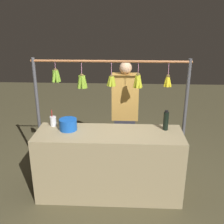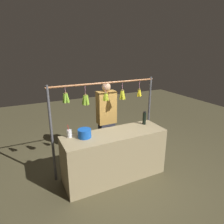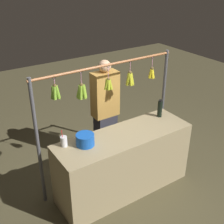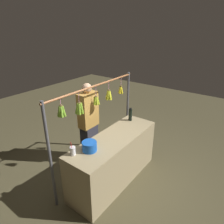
% 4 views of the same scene
% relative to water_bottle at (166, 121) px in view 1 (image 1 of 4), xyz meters
% --- Properties ---
extents(ground_plane, '(12.00, 12.00, 0.00)m').
position_rel_water_bottle_xyz_m(ground_plane, '(0.71, 0.13, -1.00)').
color(ground_plane, '#4D462E').
extents(market_counter, '(1.84, 0.60, 0.88)m').
position_rel_water_bottle_xyz_m(market_counter, '(0.71, 0.13, -0.56)').
color(market_counter, tan).
rests_on(market_counter, ground).
extents(display_rack, '(2.06, 0.13, 1.74)m').
position_rel_water_bottle_xyz_m(display_rack, '(0.75, -0.25, 0.24)').
color(display_rack, '#4C4C51').
rests_on(display_rack, ground).
extents(water_bottle, '(0.07, 0.07, 0.26)m').
position_rel_water_bottle_xyz_m(water_bottle, '(0.00, 0.00, 0.00)').
color(water_bottle, black).
rests_on(water_bottle, market_counter).
extents(blue_bucket, '(0.22, 0.22, 0.14)m').
position_rel_water_bottle_xyz_m(blue_bucket, '(1.23, 0.06, -0.05)').
color(blue_bucket, blue).
rests_on(blue_bucket, market_counter).
extents(drink_cup, '(0.08, 0.08, 0.21)m').
position_rel_water_bottle_xyz_m(drink_cup, '(1.45, -0.06, -0.06)').
color(drink_cup, silver).
rests_on(drink_cup, market_counter).
extents(vendor_person, '(0.39, 0.21, 1.63)m').
position_rel_water_bottle_xyz_m(vendor_person, '(0.52, -0.63, -0.19)').
color(vendor_person, '#2D2D38').
rests_on(vendor_person, ground).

